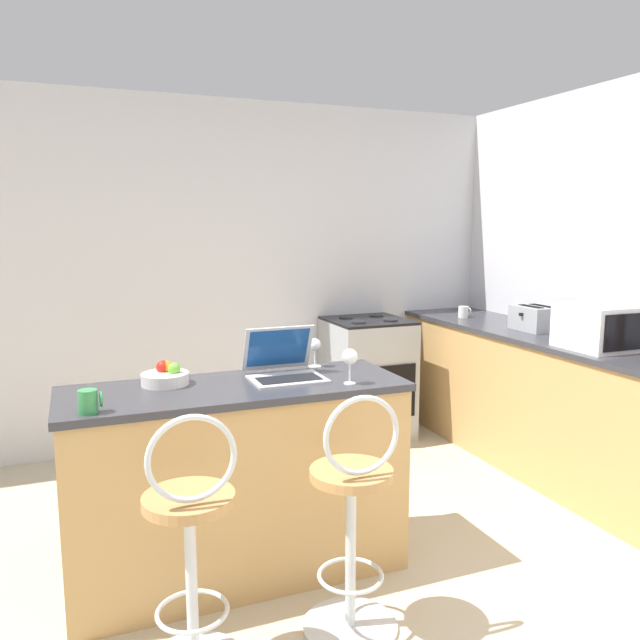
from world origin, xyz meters
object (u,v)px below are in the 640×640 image
Objects in this scene: laptop at (283,365)px; stove_range at (367,378)px; microwave at (608,326)px; fruit_bowl at (166,376)px; wine_glass_tall at (315,346)px; mug_green at (89,401)px; mug_white at (464,312)px; toaster at (536,318)px; bar_stool_near at (191,551)px; wine_glass_short at (350,358)px; bar_stool_far at (353,520)px.

stove_range is (1.20, 1.53, -0.53)m from laptop.
microwave is 2.61m from fruit_bowl.
mug_green is (-1.12, -0.42, -0.06)m from wine_glass_tall.
mug_white is (0.76, -0.19, 0.51)m from stove_range.
fruit_bowl is (-2.63, -0.57, -0.05)m from toaster.
bar_stool_near is 2.83m from stove_range.
wine_glass_short is (-1.83, -0.88, 0.04)m from toaster.
microwave reaches higher than bar_stool_far.
wine_glass_tall is at bearing 5.63° from fruit_bowl.
fruit_bowl is at bearing -167.88° from toaster.
stove_range is 5.64× the size of wine_glass_short.
laptop reaches higher than fruit_bowl.
wine_glass_tall is 0.91× the size of wine_glass_short.
stove_range is at bearing 51.74° from laptop.
toaster is 0.32× the size of stove_range.
toaster is at bearing 12.12° from fruit_bowl.
bar_stool_near is 2.95× the size of laptop.
toaster is at bearing 17.08° from laptop.
wine_glass_short is at bearing -154.40° from toaster.
mug_green is (-2.86, -1.61, 0.00)m from mug_white.
wine_glass_short reaches higher than bar_stool_far.
bar_stool_far reaches higher than mug_white.
wine_glass_tall is (0.80, 0.82, 0.56)m from bar_stool_near.
wine_glass_tall is (0.15, 0.82, 0.56)m from bar_stool_far.
bar_stool_far is at bearing -112.38° from wine_glass_short.
toaster is 3.05× the size of mug_white.
fruit_bowl is at bearing -153.31° from mug_white.
laptop is at bearing -7.52° from fruit_bowl.
fruit_bowl is at bearing 130.28° from bar_stool_far.
mug_white is (-0.09, 1.37, -0.09)m from microwave.
wine_glass_tall is 0.78m from fruit_bowl.
mug_white is at bearing 34.31° from laptop.
fruit_bowl is (-0.55, 0.07, -0.02)m from laptop.
toaster is 3.12m from mug_green.
laptop is at bearing 179.14° from microwave.
microwave is at bearing 17.80° from bar_stool_far.
microwave reaches higher than toaster.
toaster reaches higher than bar_stool_far.
laptop reaches higher than mug_green.
mug_green is at bearing -139.41° from stove_range.
mug_white is at bearing -14.07° from stove_range.
laptop is 0.66× the size of microwave.
bar_stool_far is 6.80× the size of wine_glass_tall.
fruit_bowl is at bearing 158.69° from wine_glass_short.
wine_glass_tall is at bearing 20.74° from mug_green.
bar_stool_far is at bearing -117.34° from stove_range.
stove_range is at bearing 165.93° from mug_white.
wine_glass_short reaches higher than wine_glass_tall.
toaster is 0.71m from mug_white.
microwave is 1.37m from mug_white.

